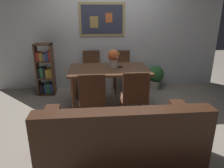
{
  "coord_description": "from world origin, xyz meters",
  "views": [
    {
      "loc": [
        -0.39,
        -3.42,
        1.75
      ],
      "look_at": [
        -0.09,
        -0.26,
        0.65
      ],
      "focal_mm": 33.84,
      "sensor_mm": 36.0,
      "label": 1
    }
  ],
  "objects_px": {
    "dining_chair_far_right": "(122,68)",
    "dining_chair_far_left": "(92,68)",
    "leather_couch": "(120,142)",
    "potted_ivy": "(156,77)",
    "flower_vase": "(113,57)",
    "dining_table": "(109,73)",
    "bookshelf": "(46,71)",
    "dining_chair_near_right": "(134,94)",
    "dining_chair_near_left": "(92,96)",
    "tv_remote": "(118,66)"
  },
  "relations": [
    {
      "from": "dining_chair_far_right",
      "to": "dining_chair_far_left",
      "type": "height_order",
      "value": "same"
    },
    {
      "from": "leather_couch",
      "to": "potted_ivy",
      "type": "relative_size",
      "value": 2.99
    },
    {
      "from": "dining_chair_far_left",
      "to": "flower_vase",
      "type": "xyz_separation_m",
      "value": [
        0.41,
        -0.79,
        0.4
      ]
    },
    {
      "from": "dining_table",
      "to": "dining_chair_far_left",
      "type": "bearing_deg",
      "value": 110.89
    },
    {
      "from": "bookshelf",
      "to": "flower_vase",
      "type": "height_order",
      "value": "bookshelf"
    },
    {
      "from": "bookshelf",
      "to": "dining_chair_far_left",
      "type": "bearing_deg",
      "value": 6.64
    },
    {
      "from": "dining_chair_near_right",
      "to": "flower_vase",
      "type": "xyz_separation_m",
      "value": [
        -0.23,
        0.87,
        0.4
      ]
    },
    {
      "from": "dining_table",
      "to": "dining_chair_near_right",
      "type": "height_order",
      "value": "dining_chair_near_right"
    },
    {
      "from": "dining_chair_near_right",
      "to": "dining_chair_near_left",
      "type": "distance_m",
      "value": 0.64
    },
    {
      "from": "dining_table",
      "to": "potted_ivy",
      "type": "bearing_deg",
      "value": 36.65
    },
    {
      "from": "dining_table",
      "to": "leather_couch",
      "type": "distance_m",
      "value": 1.74
    },
    {
      "from": "dining_table",
      "to": "flower_vase",
      "type": "xyz_separation_m",
      "value": [
        0.09,
        0.06,
        0.29
      ]
    },
    {
      "from": "dining_chair_far_right",
      "to": "flower_vase",
      "type": "relative_size",
      "value": 2.7
    },
    {
      "from": "dining_table",
      "to": "flower_vase",
      "type": "distance_m",
      "value": 0.31
    },
    {
      "from": "dining_chair_far_left",
      "to": "bookshelf",
      "type": "bearing_deg",
      "value": -173.36
    },
    {
      "from": "dining_table",
      "to": "dining_chair_far_right",
      "type": "distance_m",
      "value": 0.88
    },
    {
      "from": "dining_table",
      "to": "dining_chair_far_right",
      "type": "xyz_separation_m",
      "value": [
        0.35,
        0.8,
        -0.11
      ]
    },
    {
      "from": "dining_chair_far_right",
      "to": "dining_chair_far_left",
      "type": "bearing_deg",
      "value": 175.42
    },
    {
      "from": "dining_chair_near_right",
      "to": "dining_chair_far_left",
      "type": "height_order",
      "value": "same"
    },
    {
      "from": "dining_chair_far_right",
      "to": "flower_vase",
      "type": "xyz_separation_m",
      "value": [
        -0.27,
        -0.74,
        0.4
      ]
    },
    {
      "from": "leather_couch",
      "to": "tv_remote",
      "type": "xyz_separation_m",
      "value": [
        0.2,
        1.81,
        0.44
      ]
    },
    {
      "from": "dining_chair_far_right",
      "to": "tv_remote",
      "type": "distance_m",
      "value": 0.76
    },
    {
      "from": "dining_chair_far_left",
      "to": "tv_remote",
      "type": "bearing_deg",
      "value": -55.97
    },
    {
      "from": "dining_chair_near_right",
      "to": "flower_vase",
      "type": "bearing_deg",
      "value": 104.84
    },
    {
      "from": "flower_vase",
      "to": "tv_remote",
      "type": "bearing_deg",
      "value": 20.7
    },
    {
      "from": "flower_vase",
      "to": "tv_remote",
      "type": "height_order",
      "value": "flower_vase"
    },
    {
      "from": "dining_chair_far_right",
      "to": "dining_chair_far_left",
      "type": "xyz_separation_m",
      "value": [
        -0.68,
        0.05,
        0.0
      ]
    },
    {
      "from": "dining_chair_far_left",
      "to": "flower_vase",
      "type": "distance_m",
      "value": 0.98
    },
    {
      "from": "dining_chair_far_right",
      "to": "bookshelf",
      "type": "distance_m",
      "value": 1.68
    },
    {
      "from": "dining_table",
      "to": "dining_chair_near_right",
      "type": "relative_size",
      "value": 1.61
    },
    {
      "from": "flower_vase",
      "to": "dining_chair_far_left",
      "type": "bearing_deg",
      "value": 117.57
    },
    {
      "from": "bookshelf",
      "to": "flower_vase",
      "type": "bearing_deg",
      "value": -25.71
    },
    {
      "from": "flower_vase",
      "to": "tv_remote",
      "type": "relative_size",
      "value": 2.29
    },
    {
      "from": "dining_table",
      "to": "tv_remote",
      "type": "height_order",
      "value": "tv_remote"
    },
    {
      "from": "dining_chair_far_right",
      "to": "leather_couch",
      "type": "relative_size",
      "value": 0.51
    },
    {
      "from": "dining_chair_far_right",
      "to": "potted_ivy",
      "type": "height_order",
      "value": "dining_chair_far_right"
    },
    {
      "from": "dining_chair_far_right",
      "to": "dining_chair_near_right",
      "type": "height_order",
      "value": "same"
    },
    {
      "from": "tv_remote",
      "to": "dining_chair_far_right",
      "type": "bearing_deg",
      "value": 76.47
    },
    {
      "from": "dining_chair_far_left",
      "to": "dining_chair_near_right",
      "type": "bearing_deg",
      "value": -68.81
    },
    {
      "from": "dining_table",
      "to": "leather_couch",
      "type": "height_order",
      "value": "leather_couch"
    },
    {
      "from": "leather_couch",
      "to": "potted_ivy",
      "type": "xyz_separation_m",
      "value": [
        1.2,
        2.59,
        -0.03
      ]
    },
    {
      "from": "dining_chair_near_right",
      "to": "leather_couch",
      "type": "height_order",
      "value": "dining_chair_near_right"
    },
    {
      "from": "dining_chair_far_right",
      "to": "dining_chair_near_right",
      "type": "bearing_deg",
      "value": -91.26
    },
    {
      "from": "dining_chair_far_left",
      "to": "leather_couch",
      "type": "relative_size",
      "value": 0.51
    },
    {
      "from": "dining_table",
      "to": "bookshelf",
      "type": "height_order",
      "value": "bookshelf"
    },
    {
      "from": "dining_chair_near_right",
      "to": "potted_ivy",
      "type": "distance_m",
      "value": 1.91
    },
    {
      "from": "dining_chair_far_left",
      "to": "dining_chair_far_right",
      "type": "bearing_deg",
      "value": -4.58
    },
    {
      "from": "dining_chair_far_left",
      "to": "potted_ivy",
      "type": "xyz_separation_m",
      "value": [
        1.51,
        0.02,
        -0.26
      ]
    },
    {
      "from": "dining_table",
      "to": "bookshelf",
      "type": "xyz_separation_m",
      "value": [
        -1.32,
        0.74,
        -0.13
      ]
    },
    {
      "from": "dining_chair_far_right",
      "to": "tv_remote",
      "type": "bearing_deg",
      "value": -103.53
    }
  ]
}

